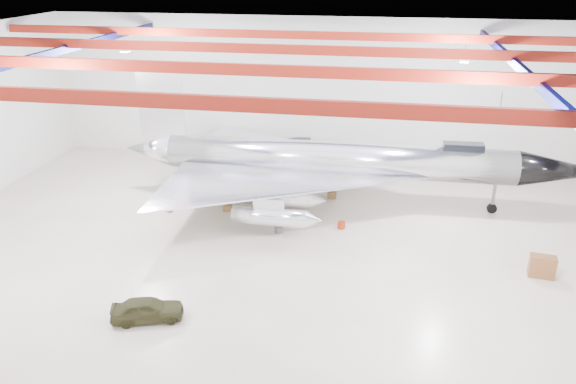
# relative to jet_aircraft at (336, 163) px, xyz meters

# --- Properties ---
(floor) EXTENTS (40.00, 40.00, 0.00)m
(floor) POSITION_rel_jet_aircraft_xyz_m (-3.03, -7.13, -2.74)
(floor) COLOR #BAAA93
(floor) RESTS_ON ground
(wall_back) EXTENTS (40.00, 0.00, 40.00)m
(wall_back) POSITION_rel_jet_aircraft_xyz_m (-3.03, 7.87, 2.76)
(wall_back) COLOR silver
(wall_back) RESTS_ON floor
(ceiling) EXTENTS (40.00, 40.00, 0.00)m
(ceiling) POSITION_rel_jet_aircraft_xyz_m (-3.03, -7.13, 8.26)
(ceiling) COLOR #0A0F38
(ceiling) RESTS_ON wall_back
(ceiling_structure) EXTENTS (39.50, 29.50, 1.08)m
(ceiling_structure) POSITION_rel_jet_aircraft_xyz_m (-3.03, -7.13, 7.59)
(ceiling_structure) COLOR maroon
(ceiling_structure) RESTS_ON ceiling
(jet_aircraft) EXTENTS (30.58, 17.84, 8.34)m
(jet_aircraft) POSITION_rel_jet_aircraft_xyz_m (0.00, 0.00, 0.00)
(jet_aircraft) COLOR silver
(jet_aircraft) RESTS_ON floor
(jeep) EXTENTS (3.39, 2.21, 1.07)m
(jeep) POSITION_rel_jet_aircraft_xyz_m (-6.78, -14.34, -2.20)
(jeep) COLOR #313018
(jeep) RESTS_ON floor
(desk) EXTENTS (1.31, 0.76, 1.14)m
(desk) POSITION_rel_jet_aircraft_xyz_m (11.19, -7.30, -2.17)
(desk) COLOR brown
(desk) RESTS_ON floor
(crate_ply) EXTENTS (0.55, 0.48, 0.32)m
(crate_ply) POSITION_rel_jet_aircraft_xyz_m (-10.24, -3.24, -2.58)
(crate_ply) COLOR olive
(crate_ply) RESTS_ON floor
(toolbox_red) EXTENTS (0.59, 0.52, 0.36)m
(toolbox_red) POSITION_rel_jet_aircraft_xyz_m (-7.57, 2.10, -2.56)
(toolbox_red) COLOR #9D2A0F
(toolbox_red) RESTS_ON floor
(engine_drum) EXTENTS (0.52, 0.52, 0.42)m
(engine_drum) POSITION_rel_jet_aircraft_xyz_m (-2.77, -4.90, -2.53)
(engine_drum) COLOR #59595B
(engine_drum) RESTS_ON floor
(parts_bin) EXTENTS (0.61, 0.50, 0.41)m
(parts_bin) POSITION_rel_jet_aircraft_xyz_m (-0.26, 0.77, -2.53)
(parts_bin) COLOR olive
(parts_bin) RESTS_ON floor
(tool_chest) EXTENTS (0.58, 0.58, 0.41)m
(tool_chest) POSITION_rel_jet_aircraft_xyz_m (0.79, -3.67, -2.53)
(tool_chest) COLOR #9D2A0F
(tool_chest) RESTS_ON floor
(oil_barrel) EXTENTS (0.61, 0.50, 0.40)m
(oil_barrel) POSITION_rel_jet_aircraft_xyz_m (-6.56, -2.45, -2.54)
(oil_barrel) COLOR olive
(oil_barrel) RESTS_ON floor
(spares_box) EXTENTS (0.52, 0.52, 0.40)m
(spares_box) POSITION_rel_jet_aircraft_xyz_m (1.09, 3.77, -2.54)
(spares_box) COLOR #59595B
(spares_box) RESTS_ON floor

